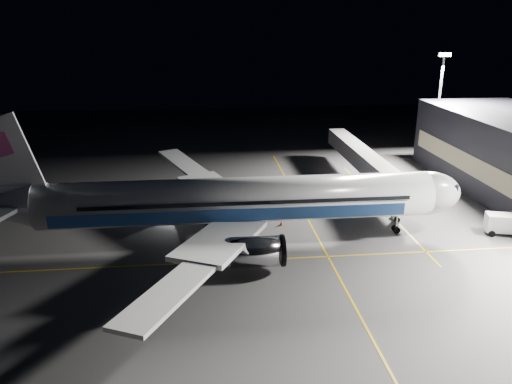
{
  "coord_description": "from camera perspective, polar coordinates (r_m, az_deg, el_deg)",
  "views": [
    {
      "loc": [
        -3.96,
        -57.55,
        26.28
      ],
      "look_at": [
        2.22,
        0.71,
        6.0
      ],
      "focal_mm": 35.0,
      "sensor_mm": 36.0,
      "label": 1
    }
  ],
  "objects": [
    {
      "name": "safety_cone_b",
      "position": [
        67.53,
        2.9,
        -3.52
      ],
      "size": [
        0.45,
        0.45,
        0.68
      ],
      "primitive_type": "cone",
      "color": "#FD540A",
      "rests_on": "ground"
    },
    {
      "name": "guide_line_cross",
      "position": [
        57.99,
        -1.5,
        -7.85
      ],
      "size": [
        70.0,
        0.25,
        0.01
      ],
      "primitive_type": "cube",
      "color": "gold",
      "rests_on": "ground"
    },
    {
      "name": "floodlight_mast_north",
      "position": [
        100.71,
        20.21,
        10.0
      ],
      "size": [
        2.4,
        0.68,
        20.7
      ],
      "color": "#59595E",
      "rests_on": "ground"
    },
    {
      "name": "airliner",
      "position": [
        61.37,
        -2.99,
        -1.06
      ],
      "size": [
        61.48,
        54.22,
        16.64
      ],
      "color": "silver",
      "rests_on": "ground"
    },
    {
      "name": "service_truck",
      "position": [
        71.8,
        26.73,
        -3.28
      ],
      "size": [
        5.67,
        3.42,
        2.72
      ],
      "rotation": [
        0.0,
        0.0,
        -0.26
      ],
      "color": "silver",
      "rests_on": "ground"
    },
    {
      "name": "guide_line_side",
      "position": [
        76.99,
        14.05,
        -1.46
      ],
      "size": [
        0.25,
        40.0,
        0.01
      ],
      "primitive_type": "cube",
      "color": "gold",
      "rests_on": "ground"
    },
    {
      "name": "jet_bridge",
      "position": [
        82.83,
        12.46,
        3.45
      ],
      "size": [
        3.6,
        34.4,
        6.3
      ],
      "color": "#B2B2B7",
      "rests_on": "ground"
    },
    {
      "name": "guide_line_main",
      "position": [
        64.79,
        6.95,
        -4.98
      ],
      "size": [
        0.25,
        80.0,
        0.01
      ],
      "primitive_type": "cube",
      "color": "gold",
      "rests_on": "ground"
    },
    {
      "name": "safety_cone_c",
      "position": [
        74.79,
        -8.78,
        -1.46
      ],
      "size": [
        0.42,
        0.42,
        0.63
      ],
      "primitive_type": "cone",
      "color": "#FD540A",
      "rests_on": "ground"
    },
    {
      "name": "ground",
      "position": [
        63.39,
        -1.94,
        -5.41
      ],
      "size": [
        200.0,
        200.0,
        0.0
      ],
      "primitive_type": "plane",
      "color": "#4C4C4F",
      "rests_on": "ground"
    },
    {
      "name": "baggage_tug",
      "position": [
        71.46,
        -9.17,
        -1.95
      ],
      "size": [
        3.28,
        2.92,
        2.0
      ],
      "rotation": [
        0.0,
        0.0,
        -0.31
      ],
      "color": "black",
      "rests_on": "ground"
    },
    {
      "name": "safety_cone_a",
      "position": [
        71.17,
        -5.49,
        -2.38
      ],
      "size": [
        0.45,
        0.45,
        0.67
      ],
      "primitive_type": "cone",
      "color": "#FD540A",
      "rests_on": "ground"
    }
  ]
}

